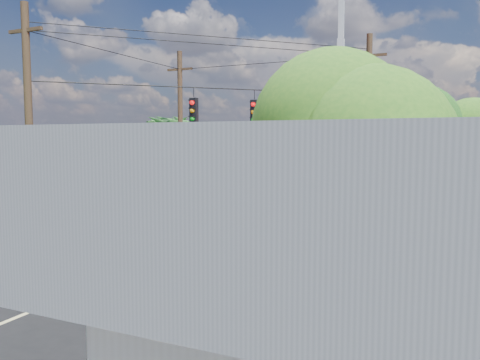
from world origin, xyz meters
The scene contains 14 objects.
ground centered at (0.00, 0.00, 0.00)m, with size 120.00×120.00×0.00m, color black.
sidewalk_nw centered at (-10.88, 10.88, 0.07)m, with size 14.12×14.12×0.14m.
road_markings centered at (0.00, -1.47, 0.01)m, with size 32.00×32.00×0.01m.
building_nw centered at (-12.00, 12.46, 2.22)m, with size 10.80×10.20×4.30m.
radio_tower centered at (0.50, 20.00, 5.64)m, with size 0.80×0.80×17.00m.
tree_ne_front centered at (7.21, 6.76, 4.77)m, with size 4.21×4.14×6.66m.
tree_ne_back centered at (9.81, 8.96, 4.19)m, with size 3.77×3.66×5.82m.
tree_se centered at (7.01, -7.24, 4.04)m, with size 3.67×3.54×5.62m.
palm_nw_front centered at (-7.50, 7.50, 5.04)m, with size 3.01×3.08×5.59m.
palm_nw_back centered at (-9.50, 9.00, 4.67)m, with size 3.01×3.08×5.19m.
utility_poles centered at (-1.58, 1.60, 4.67)m, with size 12.00×10.68×9.00m.
vending_boxes centered at (6.50, 6.20, 0.69)m, with size 1.90×0.50×1.10m.
delivery_truck centered at (1.47, 2.93, 1.86)m, with size 3.52×8.68×3.66m.
parked_car centered at (9.61, 3.13, 0.77)m, with size 2.57×5.57×1.55m, color silver.
Camera 1 is at (9.03, -17.61, 4.09)m, focal length 35.00 mm.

